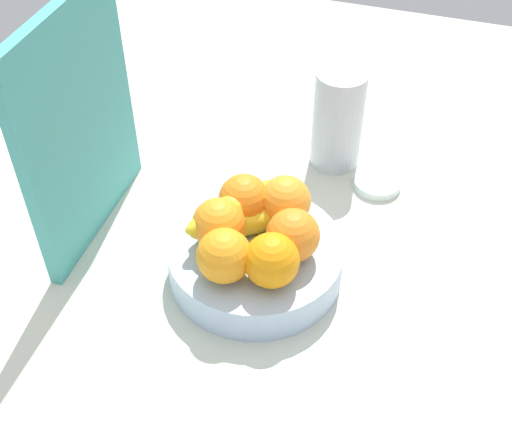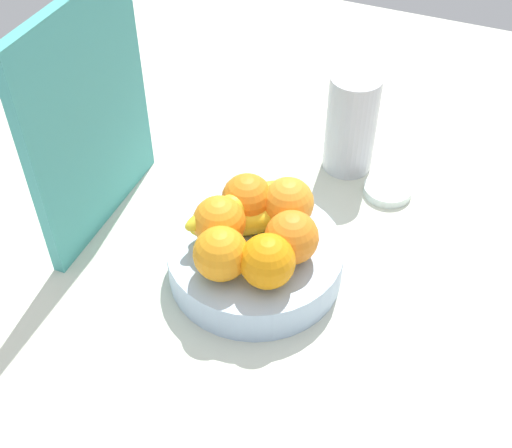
% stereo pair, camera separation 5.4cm
% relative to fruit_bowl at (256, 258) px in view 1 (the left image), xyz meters
% --- Properties ---
extents(ground_plane, '(1.80, 1.40, 0.03)m').
position_rel_fruit_bowl_xyz_m(ground_plane, '(-0.00, -0.01, -0.04)').
color(ground_plane, beige).
extents(fruit_bowl, '(0.25, 0.25, 0.06)m').
position_rel_fruit_bowl_xyz_m(fruit_bowl, '(0.00, 0.00, 0.00)').
color(fruit_bowl, '#A9C2DD').
rests_on(fruit_bowl, ground_plane).
extents(orange_front_left, '(0.07, 0.07, 0.07)m').
position_rel_fruit_bowl_xyz_m(orange_front_left, '(-0.00, -0.05, 0.07)').
color(orange_front_left, orange).
rests_on(orange_front_left, fruit_bowl).
extents(orange_front_right, '(0.07, 0.07, 0.07)m').
position_rel_fruit_bowl_xyz_m(orange_front_right, '(0.06, -0.02, 0.07)').
color(orange_front_right, orange).
rests_on(orange_front_right, fruit_bowl).
extents(orange_center, '(0.07, 0.07, 0.07)m').
position_rel_fruit_bowl_xyz_m(orange_center, '(0.05, 0.03, 0.07)').
color(orange_center, orange).
rests_on(orange_center, fruit_bowl).
extents(orange_back_left, '(0.07, 0.07, 0.07)m').
position_rel_fruit_bowl_xyz_m(orange_back_left, '(-0.01, 0.05, 0.07)').
color(orange_back_left, orange).
rests_on(orange_back_left, fruit_bowl).
extents(orange_back_right, '(0.07, 0.07, 0.07)m').
position_rel_fruit_bowl_xyz_m(orange_back_right, '(-0.07, 0.02, 0.07)').
color(orange_back_right, orange).
rests_on(orange_back_right, fruit_bowl).
extents(orange_top_stack, '(0.07, 0.07, 0.07)m').
position_rel_fruit_bowl_xyz_m(orange_top_stack, '(-0.06, -0.04, 0.07)').
color(orange_top_stack, orange).
rests_on(orange_top_stack, fruit_bowl).
extents(banana_bunch, '(0.16, 0.16, 0.06)m').
position_rel_fruit_bowl_xyz_m(banana_bunch, '(0.02, 0.03, 0.06)').
color(banana_bunch, yellow).
rests_on(banana_bunch, fruit_bowl).
extents(cutting_board, '(0.28, 0.02, 0.36)m').
position_rel_fruit_bowl_xyz_m(cutting_board, '(0.03, 0.27, 0.15)').
color(cutting_board, teal).
rests_on(cutting_board, ground_plane).
extents(thermos_tumbler, '(0.08, 0.08, 0.17)m').
position_rel_fruit_bowl_xyz_m(thermos_tumbler, '(0.29, -0.05, 0.06)').
color(thermos_tumbler, silver).
rests_on(thermos_tumbler, ground_plane).
extents(jar_lid, '(0.08, 0.08, 0.01)m').
position_rel_fruit_bowl_xyz_m(jar_lid, '(0.25, -0.13, -0.02)').
color(jar_lid, white).
rests_on(jar_lid, ground_plane).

